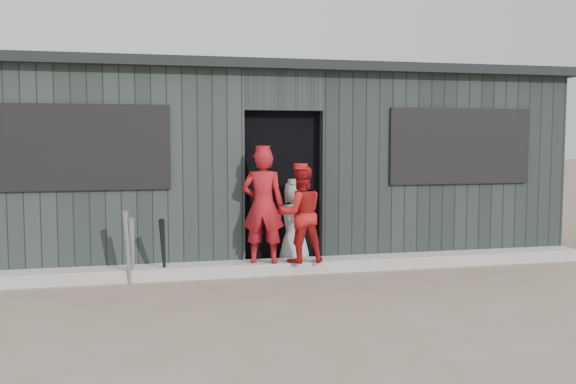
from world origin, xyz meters
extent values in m
plane|color=#725F4F|center=(0.00, 0.00, 0.00)|extent=(80.00, 80.00, 0.00)
cube|color=#A2A29D|center=(0.00, 1.82, 0.07)|extent=(8.00, 0.36, 0.15)
cone|color=#9B9BA3|center=(-1.86, 1.61, 0.39)|extent=(0.07, 0.30, 0.78)
cone|color=gray|center=(-1.91, 1.57, 0.43)|extent=(0.12, 0.20, 0.85)
cone|color=black|center=(-1.51, 1.65, 0.37)|extent=(0.12, 0.35, 0.75)
imported|color=maroon|center=(-0.32, 1.75, 0.85)|extent=(0.58, 0.47, 1.39)
imported|color=#AC1515|center=(0.13, 1.68, 0.74)|extent=(0.59, 0.47, 1.18)
imported|color=#A7A7A7|center=(0.16, 2.16, 0.56)|extent=(0.57, 0.40, 1.11)
cube|color=black|center=(0.00, 3.50, 1.20)|extent=(7.60, 2.70, 2.20)
cube|color=#2B3330|center=(-2.25, 2.10, 1.25)|extent=(3.50, 0.20, 2.50)
cube|color=#252C2A|center=(2.25, 2.10, 1.25)|extent=(3.50, 0.20, 2.50)
cube|color=#29302E|center=(0.00, 2.10, 2.25)|extent=(1.00, 0.20, 0.50)
cube|color=#2C3431|center=(3.90, 3.50, 1.25)|extent=(0.20, 3.00, 2.50)
cube|color=#2B332F|center=(0.00, 4.90, 1.25)|extent=(8.00, 0.20, 2.50)
cube|color=black|center=(0.00, 3.50, 2.56)|extent=(8.30, 3.30, 0.12)
cube|color=black|center=(-2.40, 1.98, 1.55)|extent=(2.00, 0.04, 1.00)
cube|color=black|center=(2.40, 1.98, 1.55)|extent=(2.00, 0.04, 1.00)
cube|color=black|center=(-0.23, 2.66, 1.35)|extent=(0.19, 0.19, 0.87)
cube|color=black|center=(-0.01, 2.59, 1.30)|extent=(0.22, 0.19, 0.79)
camera|label=1|loc=(-1.79, -5.79, 1.65)|focal=40.00mm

